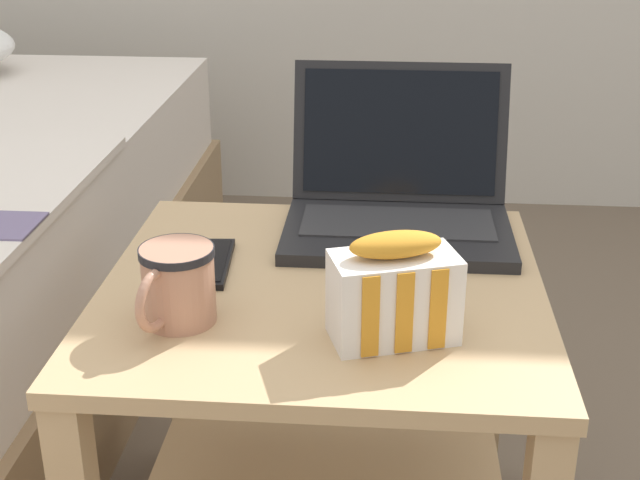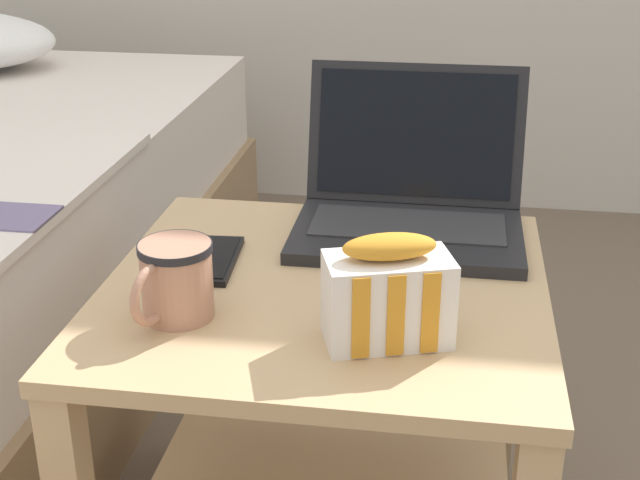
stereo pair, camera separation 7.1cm
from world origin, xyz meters
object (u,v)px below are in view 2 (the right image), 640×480
object	(u,v)px
laptop	(410,201)
cell_phone	(209,260)
mug_front_left	(175,277)
snack_bag	(388,294)

from	to	relation	value
laptop	cell_phone	bearing A→B (deg)	-148.57
mug_front_left	snack_bag	distance (m)	0.25
laptop	cell_phone	size ratio (longest dim) A/B	2.13
laptop	cell_phone	xyz separation A→B (m)	(-0.26, -0.16, -0.04)
laptop	mug_front_left	distance (m)	0.41
cell_phone	snack_bag	bearing A→B (deg)	-33.93
laptop	cell_phone	distance (m)	0.31
mug_front_left	cell_phone	bearing A→B (deg)	91.55
cell_phone	laptop	bearing A→B (deg)	31.43
cell_phone	mug_front_left	bearing A→B (deg)	-88.45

